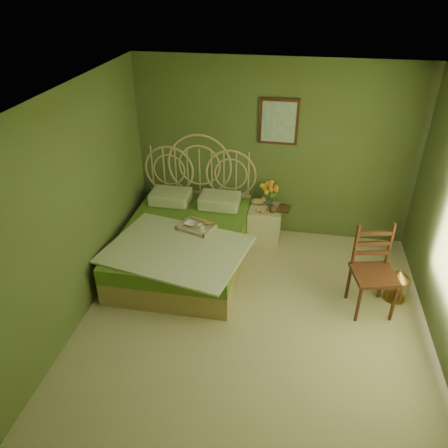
% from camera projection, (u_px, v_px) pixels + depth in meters
% --- Properties ---
extents(floor, '(4.50, 4.50, 0.00)m').
position_uv_depth(floor, '(252.00, 331.00, 4.99)').
color(floor, '#C8B990').
rests_on(floor, ground).
extents(ceiling, '(4.50, 4.50, 0.00)m').
position_uv_depth(ceiling, '(262.00, 104.00, 3.66)').
color(ceiling, silver).
rests_on(ceiling, wall_back).
extents(wall_back, '(4.00, 0.00, 4.00)m').
position_uv_depth(wall_back, '(274.00, 152.00, 6.22)').
color(wall_back, '#526736').
rests_on(wall_back, floor).
extents(wall_left, '(0.00, 4.50, 4.50)m').
position_uv_depth(wall_left, '(69.00, 217.00, 4.62)').
color(wall_left, '#526736').
rests_on(wall_left, floor).
extents(wall_art, '(0.54, 0.04, 0.64)m').
position_uv_depth(wall_art, '(279.00, 122.00, 5.96)').
color(wall_art, '#3C1A10').
rests_on(wall_art, wall_back).
extents(bed, '(1.90, 2.39, 1.48)m').
position_uv_depth(bed, '(184.00, 240.00, 6.02)').
color(bed, tan).
rests_on(bed, floor).
extents(nightstand, '(0.47, 0.48, 0.95)m').
position_uv_depth(nightstand, '(265.00, 218.00, 6.51)').
color(nightstand, beige).
rests_on(nightstand, floor).
extents(chair, '(0.56, 0.56, 1.08)m').
position_uv_depth(chair, '(375.00, 264.00, 5.08)').
color(chair, '#3C1A10').
rests_on(chair, floor).
extents(birdcage, '(0.28, 0.28, 0.42)m').
position_uv_depth(birdcage, '(397.00, 285.00, 5.38)').
color(birdcage, '#C4813F').
rests_on(birdcage, floor).
extents(book_lower, '(0.22, 0.27, 0.02)m').
position_uv_depth(book_lower, '(278.00, 208.00, 6.39)').
color(book_lower, '#381E0F').
rests_on(book_lower, nightstand).
extents(book_upper, '(0.23, 0.27, 0.02)m').
position_uv_depth(book_upper, '(278.00, 207.00, 6.38)').
color(book_upper, '#472819').
rests_on(book_upper, nightstand).
extents(cereal_bowl, '(0.18, 0.18, 0.04)m').
position_uv_depth(cereal_bowl, '(190.00, 224.00, 5.89)').
color(cereal_bowl, white).
rests_on(cereal_bowl, bed).
extents(coffee_cup, '(0.10, 0.10, 0.08)m').
position_uv_depth(coffee_cup, '(201.00, 228.00, 5.76)').
color(coffee_cup, white).
rests_on(coffee_cup, bed).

